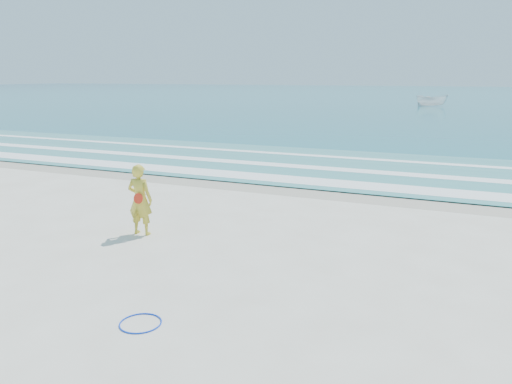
% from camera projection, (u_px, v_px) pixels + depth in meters
% --- Properties ---
extents(ground, '(400.00, 400.00, 0.00)m').
position_uv_depth(ground, '(169.00, 279.00, 10.24)').
color(ground, silver).
rests_on(ground, ground).
extents(wet_sand, '(400.00, 2.40, 0.00)m').
position_uv_depth(wet_sand, '(304.00, 189.00, 18.29)').
color(wet_sand, '#B2A893').
rests_on(wet_sand, ground).
extents(ocean, '(400.00, 190.00, 0.04)m').
position_uv_depth(ocean, '(446.00, 96.00, 104.11)').
color(ocean, '#19727F').
rests_on(ocean, ground).
extents(shallow, '(400.00, 10.00, 0.01)m').
position_uv_depth(shallow, '(338.00, 166.00, 22.75)').
color(shallow, '#59B7AD').
rests_on(shallow, ocean).
extents(foam_near, '(400.00, 1.40, 0.01)m').
position_uv_depth(foam_near, '(315.00, 181.00, 19.44)').
color(foam_near, white).
rests_on(foam_near, shallow).
extents(foam_mid, '(400.00, 0.90, 0.01)m').
position_uv_depth(foam_mid, '(334.00, 169.00, 22.03)').
color(foam_mid, white).
rests_on(foam_mid, shallow).
extents(foam_far, '(400.00, 0.60, 0.01)m').
position_uv_depth(foam_far, '(351.00, 158.00, 24.98)').
color(foam_far, white).
rests_on(foam_far, shallow).
extents(hoop, '(0.95, 0.95, 0.03)m').
position_uv_depth(hoop, '(140.00, 323.00, 8.39)').
color(hoop, '#0B37CA').
rests_on(hoop, ground).
extents(boat, '(4.23, 1.94, 1.58)m').
position_uv_depth(boat, '(432.00, 100.00, 66.78)').
color(boat, white).
rests_on(boat, ocean).
extents(woman, '(0.71, 0.50, 1.87)m').
position_uv_depth(woman, '(140.00, 200.00, 12.94)').
color(woman, gold).
rests_on(woman, ground).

